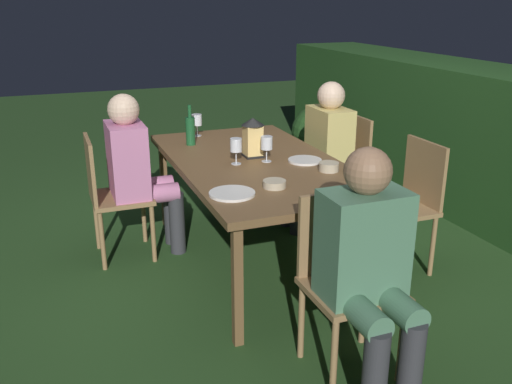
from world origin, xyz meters
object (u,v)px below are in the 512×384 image
at_px(wine_glass_c, 236,146).
at_px(potted_plant_by_hedge, 318,136).
at_px(side_table, 454,150).
at_px(wine_glass_b, 197,121).
at_px(wine_glass_a, 267,144).
at_px(plate_b, 232,193).
at_px(bowl_olives, 274,184).
at_px(person_in_green, 370,263).
at_px(dining_table, 256,168).
at_px(chair_head_far, 346,274).
at_px(plate_a, 305,160).
at_px(bowl_bread, 329,166).
at_px(lantern_centerpiece, 253,135).
at_px(person_in_pink, 138,168).
at_px(chair_side_right_b, 407,200).
at_px(chair_side_right_a, 343,165).
at_px(chair_side_left_a, 110,192).
at_px(green_bottle_on_table, 190,130).
at_px(ice_bucket, 458,117).
at_px(person_in_mustard, 321,149).

distance_m(wine_glass_c, potted_plant_by_hedge, 2.24).
bearing_deg(side_table, wine_glass_b, -93.05).
xyz_separation_m(wine_glass_a, plate_b, (0.53, -0.42, -0.11)).
bearing_deg(bowl_olives, person_in_green, 6.55).
relative_size(dining_table, chair_head_far, 2.19).
bearing_deg(plate_a, bowl_bread, 10.95).
distance_m(wine_glass_b, plate_b, 1.40).
distance_m(dining_table, lantern_centerpiece, 0.22).
height_order(person_in_pink, wine_glass_b, person_in_pink).
xyz_separation_m(chair_head_far, wine_glass_b, (-2.01, -0.18, 0.36)).
relative_size(chair_side_right_b, bowl_bread, 7.09).
distance_m(chair_head_far, chair_side_right_a, 1.87).
height_order(chair_side_left_a, potted_plant_by_hedge, chair_side_left_a).
bearing_deg(plate_a, wine_glass_c, -103.58).
xyz_separation_m(chair_head_far, wine_glass_c, (-1.17, -0.15, 0.36)).
distance_m(person_in_pink, wine_glass_b, 0.68).
bearing_deg(green_bottle_on_table, wine_glass_c, 13.92).
bearing_deg(ice_bucket, person_in_pink, -85.17).
bearing_deg(wine_glass_a, ice_bucket, 108.56).
xyz_separation_m(person_in_mustard, wine_glass_a, (0.48, -0.65, 0.21)).
relative_size(wine_glass_a, bowl_olives, 1.28).
relative_size(wine_glass_c, plate_b, 0.67).
bearing_deg(bowl_bread, wine_glass_c, -125.62).
bearing_deg(chair_side_right_a, person_in_pink, -90.00).
bearing_deg(chair_side_right_b, side_table, 130.33).
distance_m(wine_glass_a, ice_bucket, 2.27).
xyz_separation_m(chair_side_right_a, ice_bucket, (-0.25, 1.30, 0.24)).
height_order(dining_table, lantern_centerpiece, lantern_centerpiece).
bearing_deg(chair_head_far, ice_bucket, 130.41).
distance_m(person_in_green, person_in_mustard, 1.96).
xyz_separation_m(chair_side_right_b, wine_glass_a, (-0.38, -0.85, 0.36)).
xyz_separation_m(wine_glass_b, bowl_bread, (1.18, 0.51, -0.09)).
bearing_deg(ice_bucket, chair_head_far, -49.59).
xyz_separation_m(green_bottle_on_table, bowl_olives, (1.10, 0.20, -0.09)).
xyz_separation_m(person_in_green, lantern_centerpiece, (-1.50, 0.01, 0.24)).
bearing_deg(wine_glass_a, chair_side_right_a, 119.29).
height_order(wine_glass_c, plate_a, wine_glass_c).
xyz_separation_m(chair_head_far, bowl_bread, (-0.83, 0.34, 0.27)).
distance_m(chair_side_right_a, wine_glass_c, 1.20).
distance_m(chair_side_left_a, wine_glass_b, 0.89).
xyz_separation_m(person_in_pink, wine_glass_a, (0.48, 0.76, 0.21)).
xyz_separation_m(dining_table, chair_side_right_a, (-0.43, 0.90, -0.20)).
relative_size(lantern_centerpiece, ice_bucket, 0.77).
distance_m(person_in_mustard, side_table, 1.53).
height_order(wine_glass_b, bowl_olives, wine_glass_b).
bearing_deg(bowl_olives, plate_b, -83.11).
height_order(chair_side_right_a, lantern_centerpiece, lantern_centerpiece).
distance_m(person_in_mustard, bowl_bread, 0.90).
relative_size(wine_glass_b, potted_plant_by_hedge, 0.23).
bearing_deg(chair_head_far, person_in_pink, -156.53).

